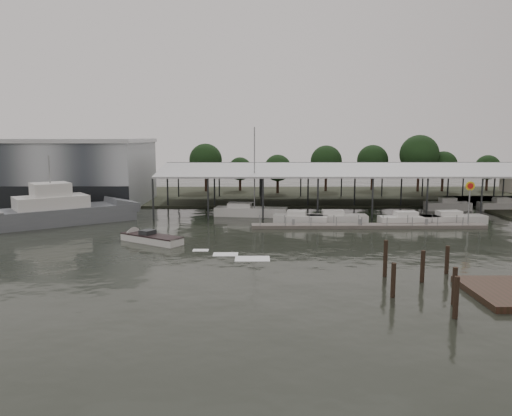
{
  "coord_description": "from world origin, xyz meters",
  "views": [
    {
      "loc": [
        1.0,
        -48.76,
        10.8
      ],
      "look_at": [
        1.51,
        9.18,
        2.5
      ],
      "focal_mm": 35.0,
      "sensor_mm": 36.0,
      "label": 1
    }
  ],
  "objects_px": {
    "shell_fuel_sign": "(470,195)",
    "speedboat_underway": "(147,238)",
    "white_sailboat": "(250,211)",
    "grey_trawler": "(62,211)"
  },
  "relations": [
    {
      "from": "shell_fuel_sign",
      "to": "speedboat_underway",
      "type": "height_order",
      "value": "shell_fuel_sign"
    },
    {
      "from": "grey_trawler",
      "to": "shell_fuel_sign",
      "type": "bearing_deg",
      "value": -38.03
    },
    {
      "from": "white_sailboat",
      "to": "shell_fuel_sign",
      "type": "bearing_deg",
      "value": -9.73
    },
    {
      "from": "white_sailboat",
      "to": "speedboat_underway",
      "type": "xyz_separation_m",
      "value": [
        -10.57,
        -16.8,
        -0.25
      ]
    },
    {
      "from": "shell_fuel_sign",
      "to": "speedboat_underway",
      "type": "relative_size",
      "value": 0.34
    },
    {
      "from": "shell_fuel_sign",
      "to": "white_sailboat",
      "type": "xyz_separation_m",
      "value": [
        -26.27,
        8.83,
        -3.28
      ]
    },
    {
      "from": "shell_fuel_sign",
      "to": "speedboat_underway",
      "type": "xyz_separation_m",
      "value": [
        -36.84,
        -7.97,
        -3.53
      ]
    },
    {
      "from": "shell_fuel_sign",
      "to": "grey_trawler",
      "type": "xyz_separation_m",
      "value": [
        -49.74,
        3.01,
        -2.35
      ]
    },
    {
      "from": "shell_fuel_sign",
      "to": "speedboat_underway",
      "type": "distance_m",
      "value": 37.86
    },
    {
      "from": "grey_trawler",
      "to": "speedboat_underway",
      "type": "relative_size",
      "value": 1.1
    }
  ]
}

